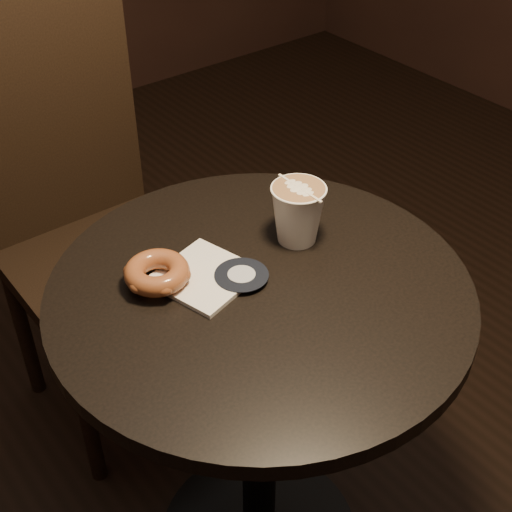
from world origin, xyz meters
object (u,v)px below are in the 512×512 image
cafe_table (260,370)px  chair (79,203)px  doughnut (157,272)px  latte_cup (298,214)px  pastry_bag (205,276)px

cafe_table → chair: 0.64m
doughnut → latte_cup: bearing=-9.6°
chair → doughnut: chair is taller
doughnut → pastry_bag: bearing=-25.7°
cafe_table → chair: bearing=92.6°
cafe_table → chair: size_ratio=0.71×
cafe_table → latte_cup: (0.13, 0.06, 0.25)m
pastry_bag → latte_cup: bearing=-18.3°
doughnut → latte_cup: (0.26, -0.04, 0.03)m
chair → doughnut: (-0.10, -0.54, 0.19)m
pastry_bag → cafe_table: bearing=-64.4°
cafe_table → chair: chair is taller
chair → latte_cup: size_ratio=9.81×
latte_cup → cafe_table: bearing=-155.1°
chair → latte_cup: bearing=-74.5°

